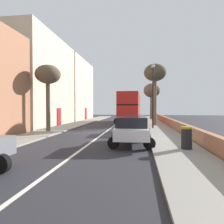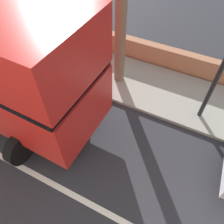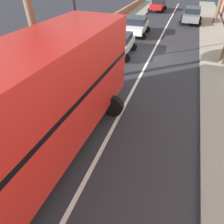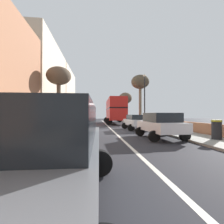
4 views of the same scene
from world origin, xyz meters
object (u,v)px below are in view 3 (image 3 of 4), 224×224
Objects in this scene: parked_car_red_right_2 at (158,4)px; parked_car_white_right_4 at (136,25)px; parked_car_grey_left_0 at (192,15)px; parked_car_silver_right_1 at (118,43)px; lamppost_right at (74,5)px; double_decker_bus at (26,112)px; litter_bin_right at (114,23)px.

parked_car_white_right_4 is (0.00, 13.21, -0.01)m from parked_car_red_right_2.
parked_car_white_right_4 is at bearing 89.99° from parked_car_red_right_2.
parked_car_silver_right_1 is (5.00, 12.68, -0.09)m from parked_car_grey_left_0.
parked_car_red_right_2 is at bearing -94.70° from lamppost_right.
parked_car_red_right_2 is (0.80, -29.84, -1.42)m from double_decker_bus.
parked_car_grey_left_0 is 1.09× the size of parked_car_red_right_2.
lamppost_right reaches higher than double_decker_bus.
parked_car_red_right_2 is (-0.00, -18.87, 0.06)m from parked_car_silver_right_1.
parked_car_white_right_4 is at bearing -87.24° from double_decker_bus.
litter_bin_right is at bearing 36.16° from parked_car_grey_left_0.
double_decker_bus is 2.37× the size of parked_car_grey_left_0.
lamppost_right is (1.80, 3.01, 2.93)m from parked_car_silver_right_1.
parked_car_red_right_2 is 12.22m from litter_bin_right.
lamppost_right is at bearing 66.57° from parked_car_grey_left_0.
litter_bin_right is at bearing -84.28° from lamppost_right.
lamppost_right reaches higher than litter_bin_right.
parked_car_white_right_4 reaches higher than parked_car_silver_right_1.
parked_car_grey_left_0 is 7.96m from parked_car_red_right_2.
parked_car_silver_right_1 is 4.57m from lamppost_right.
litter_bin_right is (2.80, 11.89, -0.26)m from parked_car_red_right_2.
parked_car_grey_left_0 is 13.64m from parked_car_silver_right_1.
double_decker_bus reaches higher than litter_bin_right.
parked_car_silver_right_1 is at bearing -120.85° from lamppost_right.
parked_car_red_right_2 is at bearing -90.01° from parked_car_white_right_4.
lamppost_right is at bearing 59.15° from parked_car_silver_right_1.
parked_car_red_right_2 is at bearing -51.05° from parked_car_grey_left_0.
double_decker_bus reaches higher than parked_car_red_right_2.
double_decker_bus is at bearing 79.93° from parked_car_grey_left_0.
parked_car_white_right_4 is (0.80, -16.63, -1.42)m from double_decker_bus.
double_decker_bus is 29.89m from parked_car_red_right_2.
lamppost_right is (2.60, -7.96, 1.45)m from double_decker_bus.
parked_car_silver_right_1 is at bearing 90.00° from parked_car_white_right_4.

